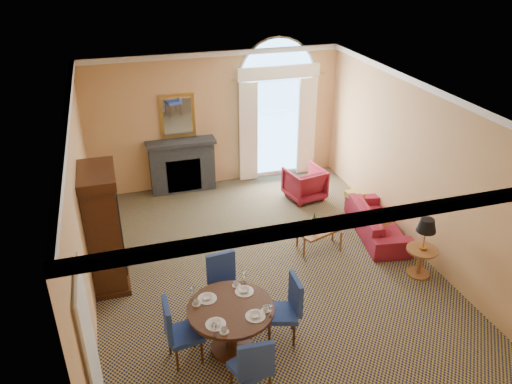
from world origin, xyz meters
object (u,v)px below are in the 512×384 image
object	(u,v)px
armoire	(104,230)
sofa	(377,221)
armchair	(305,183)
coffee_table	(319,230)
dining_table	(231,319)
side_table	(424,240)

from	to	relation	value
armoire	sofa	world-z (taller)	armoire
armchair	coffee_table	size ratio (longest dim) A/B	0.81
armoire	dining_table	bearing A→B (deg)	-53.83
armoire	dining_table	world-z (taller)	armoire
armchair	side_table	world-z (taller)	side_table
armoire	dining_table	size ratio (longest dim) A/B	1.71
sofa	armchair	xyz separation A→B (m)	(-0.83, 1.90, 0.08)
armoire	coffee_table	size ratio (longest dim) A/B	2.11
side_table	dining_table	bearing A→B (deg)	-167.76
sofa	side_table	world-z (taller)	side_table
dining_table	armchair	xyz separation A→B (m)	(2.80, 4.16, -0.21)
dining_table	coffee_table	world-z (taller)	dining_table
dining_table	coffee_table	bearing A→B (deg)	42.65
sofa	armchair	world-z (taller)	armchair
dining_table	sofa	bearing A→B (deg)	31.86
armoire	side_table	size ratio (longest dim) A/B	1.90
armoire	side_table	xyz separation A→B (m)	(5.32, -1.44, -0.31)
armoire	armchair	bearing A→B (deg)	23.45
armchair	coffee_table	xyz separation A→B (m)	(-0.52, -2.06, 0.06)
armoire	armchair	size ratio (longest dim) A/B	2.61
dining_table	armchair	size ratio (longest dim) A/B	1.52
armoire	sofa	distance (m)	5.32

